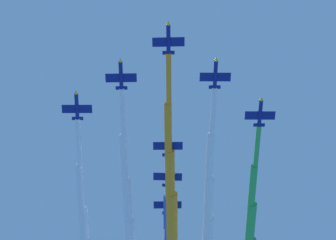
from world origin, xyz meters
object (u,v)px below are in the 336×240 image
(jet_port_inner, at_px, (209,202))
(jet_lead, at_px, (170,178))
(jet_starboard_inner, at_px, (127,204))
(jet_port_mid, at_px, (251,225))
(jet_starboard_mid, at_px, (85,234))

(jet_port_inner, bearing_deg, jet_lead, 147.03)
(jet_starboard_inner, bearing_deg, jet_port_mid, -63.16)
(jet_lead, height_order, jet_starboard_inner, jet_starboard_inner)
(jet_lead, bearing_deg, jet_starboard_mid, 62.79)
(jet_starboard_inner, distance_m, jet_port_mid, 38.03)
(jet_lead, height_order, jet_starboard_mid, jet_starboard_mid)
(jet_port_mid, bearing_deg, jet_starboard_mid, 98.49)
(jet_lead, bearing_deg, jet_port_inner, -32.97)
(jet_lead, distance_m, jet_starboard_mid, 35.94)
(jet_port_inner, xyz_separation_m, jet_starboard_inner, (-6.24, 23.57, -0.61))
(jet_lead, xyz_separation_m, jet_port_mid, (23.96, -18.82, -0.50))
(jet_lead, xyz_separation_m, jet_starboard_inner, (6.80, 15.11, 0.54))
(jet_lead, xyz_separation_m, jet_port_inner, (13.04, -8.46, 1.14))
(jet_starboard_inner, relative_size, jet_port_mid, 1.09)
(jet_starboard_mid, bearing_deg, jet_lead, -117.21)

